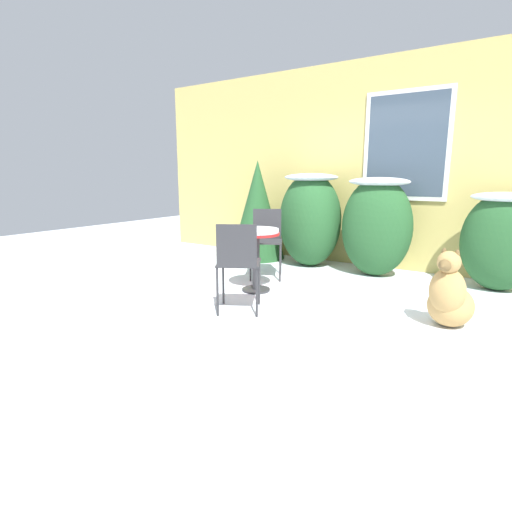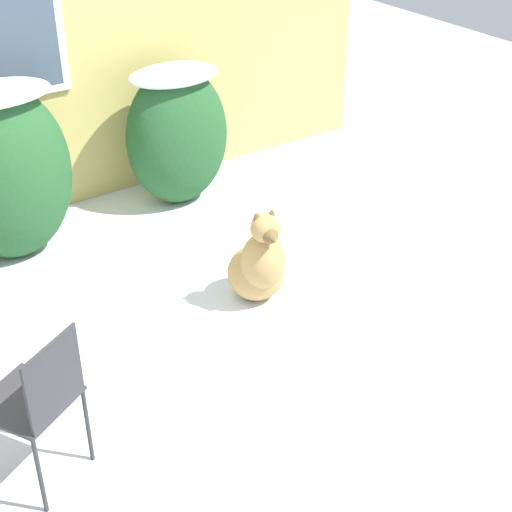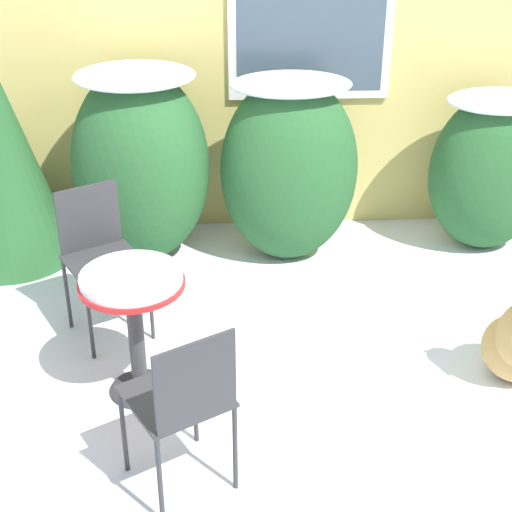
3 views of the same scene
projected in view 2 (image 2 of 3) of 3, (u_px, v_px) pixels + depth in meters
The scene contains 5 objects.
ground_plane at pixel (69, 377), 4.87m from camera, with size 16.00×16.00×0.00m, color silver.
shrub_middle at pixel (7, 170), 5.76m from camera, with size 0.97×0.67×1.36m.
shrub_right at pixel (177, 133), 6.59m from camera, with size 0.90×0.65×1.19m.
patio_chair_far_side at pixel (37, 399), 3.90m from camera, with size 0.58×0.58×0.93m.
dog at pixel (259, 266), 5.45m from camera, with size 0.48×0.62×0.75m.
Camera 2 is at (-1.16, -3.76, 3.19)m, focal length 55.00 mm.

